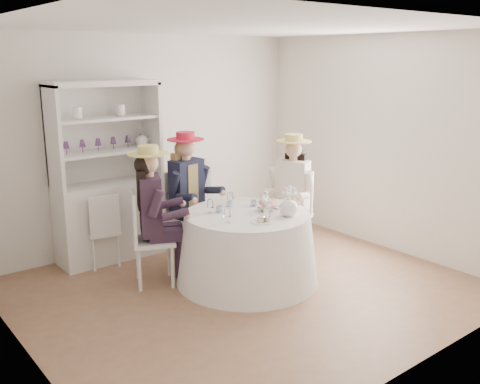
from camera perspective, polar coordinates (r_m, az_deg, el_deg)
ground at (r=5.84m, az=0.62°, el=-10.24°), size 4.50×4.50×0.00m
ceiling at (r=5.32m, az=0.70°, el=17.28°), size 4.50×4.50×0.00m
wall_back at (r=7.06m, az=-9.66°, el=5.32°), size 4.50×0.00×4.50m
wall_front at (r=4.11m, az=18.52°, el=-1.56°), size 4.50×0.00×4.50m
wall_left at (r=4.40m, az=-22.75°, el=-0.92°), size 0.00×4.50×4.50m
wall_right at (r=7.04m, az=15.09°, el=5.00°), size 0.00×4.50×4.50m
tea_table at (r=5.89m, az=0.76°, el=-5.92°), size 1.56×1.56×0.78m
hutch at (r=6.66m, az=-13.84°, el=-0.54°), size 1.32×0.59×2.16m
side_table at (r=7.38m, az=-4.29°, el=-2.31°), size 0.49×0.49×0.64m
hatbox at (r=7.26m, az=-4.36°, el=1.34°), size 0.37×0.37×0.32m
guest_left at (r=5.75m, az=-9.27°, el=-1.65°), size 0.64×0.58×1.53m
guest_mid at (r=6.47m, az=-5.56°, el=0.42°), size 0.58×0.61×1.56m
guest_right at (r=6.59m, az=5.53°, el=0.43°), size 0.64×0.58×1.52m
spare_chair at (r=6.45m, az=-14.36°, el=-3.76°), size 0.43×0.43×0.89m
teacup_a at (r=5.78m, az=-2.22°, el=-1.89°), size 0.10×0.10×0.06m
teacup_b at (r=5.98m, az=-1.15°, el=-1.34°), size 0.08×0.08×0.06m
teacup_c at (r=6.01m, az=1.52°, el=-1.24°), size 0.10×0.10×0.06m
flower_bowl at (r=5.84m, az=2.90°, el=-1.76°), size 0.27×0.27×0.05m
flower_arrangement at (r=5.80m, az=3.05°, el=-1.34°), size 0.17×0.17×0.06m
table_teapot at (r=5.65m, az=5.20°, el=-1.72°), size 0.27×0.19×0.20m
sandwich_plate at (r=5.45m, az=2.44°, el=-3.08°), size 0.24×0.24×0.05m
cupcake_stand at (r=6.02m, az=5.29°, el=-0.78°), size 0.24×0.24×0.22m
stemware_set at (r=5.74m, az=0.78°, el=-1.52°), size 0.83×0.87×0.15m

